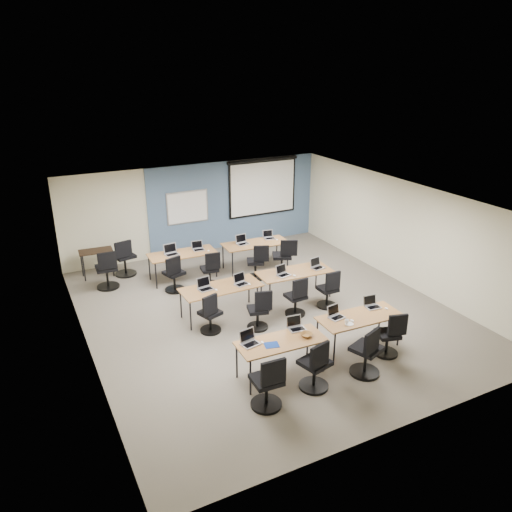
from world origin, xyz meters
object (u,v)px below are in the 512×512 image
whiteboard (188,207)px  training_table_front_right (360,318)px  laptop_7 (317,265)px  utility_table (96,254)px  laptop_4 (205,286)px  task_chair_9 (211,272)px  laptop_3 (372,304)px  laptop_5 (241,281)px  laptop_11 (269,236)px  laptop_1 (296,326)px  task_chair_5 (259,313)px  laptop_9 (198,248)px  task_chair_11 (283,260)px  training_table_back_left (182,255)px  task_chair_6 (297,300)px  task_chair_0 (268,386)px  spare_chair_a (125,261)px  training_table_mid_left (221,289)px  laptop_10 (242,242)px  projector_screen (263,184)px  training_table_front_left (281,343)px  task_chair_1 (316,369)px  task_chair_4 (210,316)px  task_chair_7 (329,292)px  laptop_2 (336,314)px  laptop_6 (283,273)px  spare_chair_b (107,273)px  training_table_mid_right (295,273)px  task_chair_3 (390,338)px  task_chair_8 (174,277)px  training_table_back_right (256,244)px

whiteboard → training_table_front_right: 6.83m
laptop_7 → utility_table: bearing=131.7°
laptop_4 → task_chair_9: (0.75, 1.56, -0.40)m
laptop_3 → laptop_5: size_ratio=0.96×
laptop_11 → laptop_1: bearing=-104.5°
task_chair_5 → laptop_9: (-0.12, 3.40, 0.40)m
task_chair_11 → training_table_back_left: bearing=-176.2°
task_chair_6 → laptop_9: size_ratio=3.15×
training_table_back_left → task_chair_0: 5.81m
utility_table → spare_chair_a: size_ratio=0.83×
training_table_mid_left → laptop_10: (1.65, 2.35, 0.11)m
training_table_mid_left → task_chair_6: size_ratio=1.91×
projector_screen → spare_chair_a: (-4.65, -0.81, -1.45)m
utility_table → spare_chair_a: bearing=-19.4°
training_table_front_left → task_chair_6: 2.41m
task_chair_1 → training_table_mid_left: bearing=82.4°
task_chair_4 → task_chair_7: 2.95m
whiteboard → task_chair_6: whiteboard is taller
task_chair_11 → laptop_3: bearing=-65.5°
task_chair_5 → laptop_11: laptop_11 is taller
task_chair_7 → laptop_2: bearing=-120.6°
task_chair_0 → utility_table: task_chair_0 is taller
laptop_9 → task_chair_9: size_ratio=0.32×
laptop_6 → laptop_10: bearing=75.8°
task_chair_9 → laptop_11: task_chair_9 is taller
laptop_4 → task_chair_6: bearing=-31.9°
training_table_mid_left → laptop_6: (1.58, -0.05, 0.10)m
training_table_front_left → laptop_9: (0.31, 5.11, 0.11)m
projector_screen → task_chair_1: 8.07m
task_chair_6 → spare_chair_b: size_ratio=0.92×
task_chair_1 → task_chair_4: size_ratio=1.07×
laptop_7 → laptop_11: 2.46m
task_chair_7 → training_table_front_left: bearing=-141.1°
task_chair_5 → laptop_10: 3.51m
laptop_11 → task_chair_7: bearing=-83.6°
training_table_mid_right → task_chair_3: bearing=-79.6°
task_chair_5 → task_chair_9: size_ratio=0.99×
laptop_2 → task_chair_8: size_ratio=0.31×
spare_chair_b → task_chair_0: bearing=-73.9°
laptop_6 → task_chair_8: (-2.14, 1.78, -0.38)m
laptop_2 → task_chair_5: size_ratio=0.32×
task_chair_4 → laptop_6: bearing=-4.4°
training_table_mid_right → training_table_back_right: bearing=91.7°
training_table_front_left → laptop_7: bearing=48.5°
laptop_9 → task_chair_9: 0.93m
laptop_4 → spare_chair_b: (-1.67, 2.62, -0.36)m
laptop_2 → task_chair_6: (0.06, 1.58, -0.39)m
task_chair_0 → laptop_4: 3.47m
laptop_7 → task_chair_1: bearing=-133.8°
laptop_11 → task_chair_11: (-0.07, -0.99, -0.36)m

